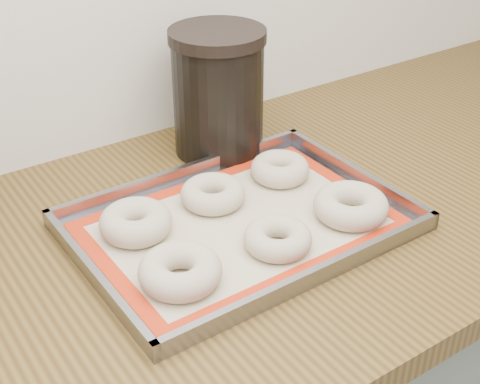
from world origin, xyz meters
TOP-DOWN VIEW (x-y plane):
  - countertop at (0.00, 1.68)m, footprint 3.06×0.68m
  - baking_tray at (0.15, 1.65)m, footprint 0.46×0.33m
  - baking_mat at (0.15, 1.65)m, footprint 0.42×0.29m
  - bagel_front_left at (0.01, 1.59)m, footprint 0.11×0.11m
  - bagel_front_mid at (0.16, 1.58)m, footprint 0.12×0.12m
  - bagel_front_right at (0.29, 1.58)m, footprint 0.13×0.13m
  - bagel_back_left at (0.01, 1.72)m, footprint 0.10×0.10m
  - bagel_back_mid at (0.14, 1.73)m, footprint 0.12×0.12m
  - bagel_back_right at (0.27, 1.73)m, footprint 0.11×0.11m
  - canister_right at (0.25, 1.87)m, footprint 0.16×0.16m

SIDE VIEW (x-z plane):
  - countertop at x=0.00m, z-range 0.86..0.90m
  - baking_mat at x=0.15m, z-range 0.90..0.91m
  - baking_tray at x=0.15m, z-range 0.89..0.92m
  - bagel_front_mid at x=0.16m, z-range 0.90..0.94m
  - bagel_back_mid at x=0.14m, z-range 0.90..0.94m
  - bagel_back_right at x=0.27m, z-range 0.90..0.94m
  - bagel_front_right at x=0.29m, z-range 0.90..0.94m
  - bagel_front_left at x=0.01m, z-range 0.90..0.94m
  - bagel_back_left at x=0.01m, z-range 0.90..0.94m
  - canister_right at x=0.25m, z-range 0.90..1.11m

